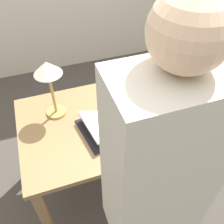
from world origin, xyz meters
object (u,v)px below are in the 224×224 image
open_book (115,122)px  pencil (110,151)px  reading_lamp (48,74)px  person_reader (151,212)px  coffee_mug (148,119)px  book_stack_tall (170,100)px  book_standing_upright (150,100)px

open_book → pencil: open_book is taller
reading_lamp → person_reader: bearing=-72.9°
reading_lamp → coffee_mug: bearing=-28.6°
book_stack_tall → reading_lamp: reading_lamp is taller
book_standing_upright → coffee_mug: (-0.05, -0.10, -0.06)m
book_stack_tall → pencil: bearing=-155.2°
pencil → book_stack_tall: bearing=24.8°
pencil → person_reader: 0.47m
book_stack_tall → coffee_mug: (-0.20, -0.10, -0.02)m
book_standing_upright → book_stack_tall: bearing=-0.3°
book_stack_tall → person_reader: bearing=-124.7°
pencil → open_book: bearing=62.9°
open_book → coffee_mug: (0.20, -0.06, 0.02)m
coffee_mug → reading_lamp: bearing=151.4°
open_book → pencil: 0.21m
book_stack_tall → book_standing_upright: book_standing_upright is taller
book_stack_tall → pencil: size_ratio=1.71×
pencil → book_standing_upright: bearing=33.7°
open_book → pencil: bearing=-126.2°
open_book → reading_lamp: size_ratio=1.19×
coffee_mug → pencil: 0.32m
reading_lamp → coffee_mug: reading_lamp is taller
reading_lamp → person_reader: person_reader is taller
person_reader → coffee_mug: bearing=-114.8°
book_stack_tall → coffee_mug: size_ratio=2.69×
book_stack_tall → pencil: book_stack_tall is taller
open_book → coffee_mug: 0.21m
open_book → person_reader: person_reader is taller
reading_lamp → pencil: (0.24, -0.42, -0.31)m
open_book → pencil: size_ratio=2.98×
book_stack_tall → coffee_mug: bearing=-153.2°
open_book → coffee_mug: open_book is taller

